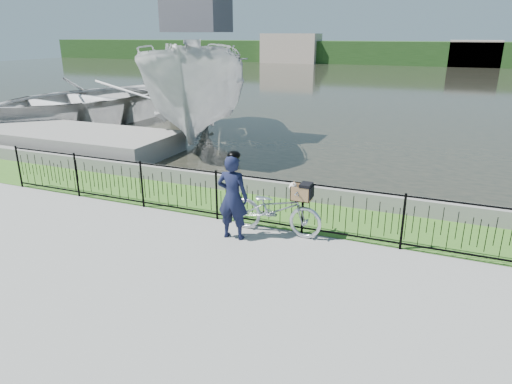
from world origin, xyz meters
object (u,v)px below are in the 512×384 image
at_px(dock, 48,137).
at_px(boat_near, 199,87).
at_px(boat_far, 85,101).
at_px(bicycle_rig, 276,209).
at_px(cyclist, 233,196).

height_order(dock, boat_near, boat_near).
height_order(dock, boat_far, boat_far).
xyz_separation_m(bicycle_rig, boat_near, (-5.85, 7.36, 1.49)).
bearing_deg(bicycle_rig, cyclist, -142.07).
height_order(bicycle_rig, boat_far, boat_far).
bearing_deg(bicycle_rig, boat_near, 128.50).
height_order(dock, bicycle_rig, bicycle_rig).
bearing_deg(boat_near, cyclist, -57.04).
xyz_separation_m(cyclist, boat_near, (-5.13, 7.92, 1.12)).
relative_size(bicycle_rig, boat_near, 0.19).
xyz_separation_m(dock, boat_near, (4.63, 3.26, 1.68)).
distance_m(bicycle_rig, cyclist, 0.98).
relative_size(bicycle_rig, cyclist, 1.09).
bearing_deg(boat_far, cyclist, -37.19).
distance_m(dock, bicycle_rig, 11.25).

